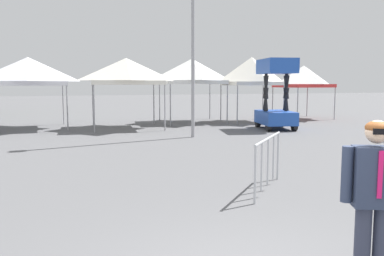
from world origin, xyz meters
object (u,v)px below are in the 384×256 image
at_px(canopy_tent_center, 303,77).
at_px(canopy_tent_right_of_center, 252,71).
at_px(scissor_lift, 276,107).
at_px(crowd_barrier_mid_lot, 268,153).
at_px(canopy_tent_far_left, 192,71).
at_px(person_foreground, 374,195).
at_px(canopy_tent_behind_right, 28,71).
at_px(canopy_tent_behind_left, 126,71).

bearing_deg(canopy_tent_center, canopy_tent_right_of_center, -168.20).
xyz_separation_m(scissor_lift, crowd_barrier_mid_lot, (-5.82, -9.49, -0.28)).
height_order(canopy_tent_far_left, canopy_tent_center, canopy_tent_far_left).
height_order(canopy_tent_far_left, person_foreground, canopy_tent_far_left).
xyz_separation_m(canopy_tent_far_left, scissor_lift, (2.61, -4.45, -1.74)).
xyz_separation_m(canopy_tent_right_of_center, crowd_barrier_mid_lot, (-6.40, -13.07, -2.04)).
bearing_deg(canopy_tent_behind_right, canopy_tent_right_of_center, -1.54).
xyz_separation_m(canopy_tent_center, person_foreground, (-11.35, -17.76, -1.51)).
height_order(scissor_lift, person_foreground, scissor_lift).
xyz_separation_m(canopy_tent_behind_left, person_foreground, (-0.35, -16.07, -1.66)).
xyz_separation_m(canopy_tent_far_left, canopy_tent_right_of_center, (3.19, -0.87, 0.02)).
relative_size(canopy_tent_behind_left, scissor_lift, 1.08).
xyz_separation_m(canopy_tent_behind_left, scissor_lift, (6.50, -2.72, -1.66)).
height_order(canopy_tent_center, crowd_barrier_mid_lot, canopy_tent_center).
bearing_deg(canopy_tent_far_left, person_foreground, -103.39).
bearing_deg(person_foreground, canopy_tent_right_of_center, 66.33).
bearing_deg(canopy_tent_far_left, canopy_tent_right_of_center, -15.25).
distance_m(canopy_tent_far_left, person_foreground, 18.39).
bearing_deg(canopy_tent_center, crowd_barrier_mid_lot, -126.61).
bearing_deg(person_foreground, scissor_lift, 62.85).
bearing_deg(canopy_tent_behind_left, person_foreground, -91.26).
relative_size(canopy_tent_right_of_center, person_foreground, 2.00).
bearing_deg(scissor_lift, canopy_tent_behind_right, 160.28).
xyz_separation_m(canopy_tent_behind_right, canopy_tent_behind_left, (4.37, -1.17, 0.00)).
relative_size(canopy_tent_behind_right, canopy_tent_center, 1.07).
bearing_deg(person_foreground, canopy_tent_behind_left, 88.74).
bearing_deg(scissor_lift, canopy_tent_right_of_center, 80.89).
distance_m(canopy_tent_behind_right, canopy_tent_behind_left, 4.52).
xyz_separation_m(canopy_tent_behind_right, scissor_lift, (10.87, -3.89, -1.65)).
bearing_deg(canopy_tent_right_of_center, canopy_tent_center, 11.80).
bearing_deg(canopy_tent_behind_left, crowd_barrier_mid_lot, -86.84).
height_order(canopy_tent_behind_left, crowd_barrier_mid_lot, canopy_tent_behind_left).
relative_size(canopy_tent_behind_left, canopy_tent_center, 1.10).
relative_size(canopy_tent_behind_right, canopy_tent_behind_left, 0.98).
distance_m(canopy_tent_right_of_center, scissor_lift, 4.04).
bearing_deg(scissor_lift, crowd_barrier_mid_lot, -121.54).
relative_size(canopy_tent_far_left, person_foreground, 1.94).
xyz_separation_m(canopy_tent_right_of_center, scissor_lift, (-0.57, -3.59, -1.76)).
xyz_separation_m(canopy_tent_behind_right, canopy_tent_center, (15.36, 0.51, -0.15)).
bearing_deg(canopy_tent_behind_right, canopy_tent_center, 1.91).
bearing_deg(canopy_tent_behind_right, canopy_tent_far_left, 3.89).
xyz_separation_m(canopy_tent_behind_right, canopy_tent_far_left, (8.25, 0.56, 0.09)).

